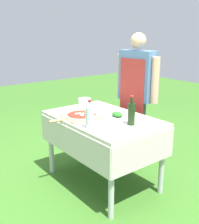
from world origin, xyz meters
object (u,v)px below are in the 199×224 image
(oil_bottle, at_px, (131,113))
(mixing_tub, at_px, (85,102))
(prep_table, at_px, (103,127))
(person_cook, at_px, (137,89))
(pizza_on_peel, at_px, (81,116))
(water_bottle, at_px, (90,115))
(herb_container, at_px, (117,115))

(oil_bottle, relative_size, mixing_tub, 1.86)
(prep_table, bearing_deg, person_cook, 105.02)
(pizza_on_peel, bearing_deg, water_bottle, -15.02)
(pizza_on_peel, relative_size, mixing_tub, 3.68)
(water_bottle, relative_size, herb_container, 1.39)
(water_bottle, bearing_deg, prep_table, 122.57)
(person_cook, distance_m, pizza_on_peel, 0.83)
(person_cook, bearing_deg, water_bottle, 102.94)
(prep_table, xyz_separation_m, water_bottle, (0.19, -0.30, 0.22))
(herb_container, bearing_deg, water_bottle, -76.13)
(person_cook, xyz_separation_m, mixing_tub, (-0.28, -0.54, -0.14))
(prep_table, xyz_separation_m, person_cook, (-0.17, 0.64, 0.28))
(pizza_on_peel, xyz_separation_m, water_bottle, (0.32, -0.12, 0.11))
(person_cook, bearing_deg, herb_container, 108.18)
(pizza_on_peel, bearing_deg, oil_bottle, 31.49)
(pizza_on_peel, relative_size, herb_container, 2.93)
(prep_table, relative_size, mixing_tub, 7.94)
(oil_bottle, height_order, herb_container, oil_bottle)
(pizza_on_peel, bearing_deg, person_cook, 98.89)
(herb_container, bearing_deg, mixing_tub, -178.13)
(prep_table, bearing_deg, oil_bottle, 8.98)
(prep_table, height_order, oil_bottle, oil_bottle)
(prep_table, bearing_deg, pizza_on_peel, -127.12)
(oil_bottle, xyz_separation_m, herb_container, (-0.26, 0.06, -0.09))
(person_cook, bearing_deg, oil_bottle, 123.41)
(person_cook, bearing_deg, mixing_tub, 54.36)
(herb_container, bearing_deg, oil_bottle, -13.47)
(herb_container, bearing_deg, person_cook, 116.31)
(prep_table, height_order, pizza_on_peel, pizza_on_peel)
(herb_container, bearing_deg, prep_table, -126.59)
(pizza_on_peel, xyz_separation_m, herb_container, (0.22, 0.29, 0.01))
(oil_bottle, height_order, mixing_tub, oil_bottle)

